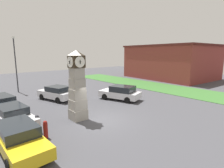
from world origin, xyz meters
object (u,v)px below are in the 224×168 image
(clock_tower, at_px, (77,87))
(car_silver_hatch, at_px, (121,93))
(bollard_near_tower, at_px, (17,113))
(bollard_mid_row, at_px, (26,119))
(bollard_far_row, at_px, (37,123))
(street_lamp_near_road, at_px, (15,61))
(car_navy_sedan, at_px, (0,106))
(car_near_tower, at_px, (13,116))
(bollard_end_row, at_px, (46,129))
(car_far_lot, at_px, (57,93))
(car_by_building, at_px, (19,138))

(clock_tower, xyz_separation_m, car_silver_hatch, (-1.99, 6.41, -1.69))
(bollard_near_tower, xyz_separation_m, car_silver_hatch, (0.91, 9.99, 0.20))
(bollard_mid_row, bearing_deg, car_silver_hatch, 94.54)
(bollard_far_row, bearing_deg, street_lamp_near_road, 171.51)
(bollard_mid_row, distance_m, car_silver_hatch, 9.85)
(car_navy_sedan, distance_m, car_near_tower, 3.02)
(car_navy_sedan, bearing_deg, clock_tower, 42.25)
(clock_tower, xyz_separation_m, bollard_near_tower, (-2.90, -3.58, -1.89))
(bollard_near_tower, bearing_deg, street_lamp_near_road, 166.36)
(clock_tower, distance_m, bollard_end_row, 3.84)
(bollard_far_row, xyz_separation_m, bollard_end_row, (1.41, 0.02, 0.01))
(street_lamp_near_road, bearing_deg, bollard_mid_row, -11.02)
(bollard_mid_row, xyz_separation_m, bollard_end_row, (2.62, 0.39, 0.06))
(bollard_far_row, relative_size, car_far_lot, 0.23)
(bollard_far_row, xyz_separation_m, car_silver_hatch, (-1.99, 9.44, 0.24))
(car_navy_sedan, bearing_deg, street_lamp_near_road, 158.99)
(car_by_building, bearing_deg, bollard_far_row, 142.07)
(car_by_building, xyz_separation_m, car_far_lot, (-8.42, 5.72, 0.04))
(car_navy_sedan, xyz_separation_m, car_by_building, (6.72, -0.20, -0.08))
(clock_tower, height_order, bollard_near_tower, clock_tower)
(car_silver_hatch, bearing_deg, bollard_far_row, -78.08)
(bollard_mid_row, bearing_deg, bollard_end_row, 8.47)
(clock_tower, height_order, car_by_building, clock_tower)
(car_near_tower, bearing_deg, bollard_near_tower, 157.68)
(bollard_near_tower, bearing_deg, bollard_end_row, 7.50)
(bollard_near_tower, xyz_separation_m, car_navy_sedan, (-1.88, -0.76, 0.23))
(bollard_mid_row, distance_m, car_far_lot, 6.98)
(street_lamp_near_road, bearing_deg, bollard_near_tower, -13.64)
(car_by_building, xyz_separation_m, car_silver_hatch, (-3.93, 10.95, 0.04))
(bollard_mid_row, bearing_deg, clock_tower, 70.42)
(bollard_near_tower, bearing_deg, car_silver_hatch, 84.82)
(bollard_mid_row, height_order, bollard_far_row, bollard_far_row)
(clock_tower, height_order, street_lamp_near_road, street_lamp_near_road)
(bollard_mid_row, xyz_separation_m, car_near_tower, (-0.57, -0.64, 0.25))
(bollard_end_row, distance_m, car_far_lot, 8.93)
(bollard_mid_row, height_order, car_far_lot, car_far_lot)
(bollard_mid_row, distance_m, bollard_end_row, 2.65)
(car_silver_hatch, bearing_deg, bollard_end_row, -70.16)
(car_near_tower, bearing_deg, street_lamp_near_road, 165.48)
(car_silver_hatch, bearing_deg, car_navy_sedan, -104.54)
(car_by_building, xyz_separation_m, street_lamp_near_road, (-15.33, 3.51, 3.27))
(bollard_mid_row, bearing_deg, car_near_tower, -131.70)
(bollard_far_row, height_order, car_far_lot, car_far_lot)
(car_navy_sedan, bearing_deg, bollard_mid_row, 14.71)
(bollard_far_row, bearing_deg, bollard_end_row, 0.76)
(bollard_near_tower, height_order, bollard_far_row, bollard_near_tower)
(bollard_far_row, distance_m, car_silver_hatch, 9.65)
(car_navy_sedan, bearing_deg, car_silver_hatch, 75.46)
(clock_tower, bearing_deg, car_silver_hatch, 107.26)
(bollard_end_row, relative_size, car_far_lot, 0.24)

